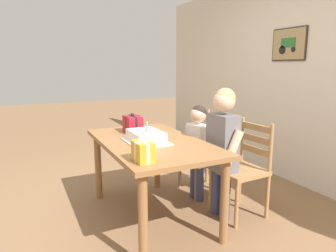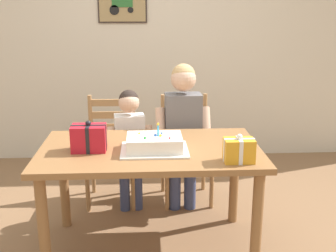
% 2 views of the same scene
% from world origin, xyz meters
% --- Properties ---
extents(ground_plane, '(20.00, 20.00, 0.00)m').
position_xyz_m(ground_plane, '(0.00, 0.00, 0.00)').
color(ground_plane, '#846042').
extents(back_wall, '(6.40, 0.11, 2.60)m').
position_xyz_m(back_wall, '(-0.00, 1.97, 1.30)').
color(back_wall, beige).
rests_on(back_wall, ground).
extents(dining_table, '(1.48, 0.86, 0.76)m').
position_xyz_m(dining_table, '(0.00, 0.00, 0.66)').
color(dining_table, olive).
rests_on(dining_table, ground).
extents(birthday_cake, '(0.44, 0.34, 0.19)m').
position_xyz_m(birthday_cake, '(0.03, -0.07, 0.81)').
color(birthday_cake, white).
rests_on(birthday_cake, dining_table).
extents(gift_box_red_large, '(0.23, 0.15, 0.21)m').
position_xyz_m(gift_box_red_large, '(-0.40, -0.04, 0.84)').
color(gift_box_red_large, red).
rests_on(gift_box_red_large, dining_table).
extents(gift_box_beside_cake, '(0.19, 0.13, 0.18)m').
position_xyz_m(gift_box_beside_cake, '(0.54, -0.29, 0.83)').
color(gift_box_beside_cake, gold).
rests_on(gift_box_beside_cake, dining_table).
extents(chair_left, '(0.43, 0.43, 0.92)m').
position_xyz_m(chair_left, '(-0.33, 0.81, 0.47)').
color(chair_left, '#A87A4C').
rests_on(chair_left, ground).
extents(chair_right, '(0.44, 0.44, 0.92)m').
position_xyz_m(chair_right, '(0.32, 0.81, 0.47)').
color(chair_right, '#A87A4C').
rests_on(chair_right, ground).
extents(child_older, '(0.45, 0.26, 1.24)m').
position_xyz_m(child_older, '(0.28, 0.60, 0.75)').
color(child_older, '#38426B').
rests_on(child_older, ground).
extents(child_younger, '(0.39, 0.23, 1.03)m').
position_xyz_m(child_younger, '(-0.16, 0.60, 0.63)').
color(child_younger, '#38426B').
rests_on(child_younger, ground).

